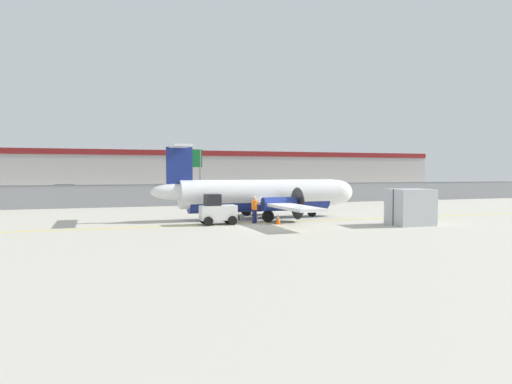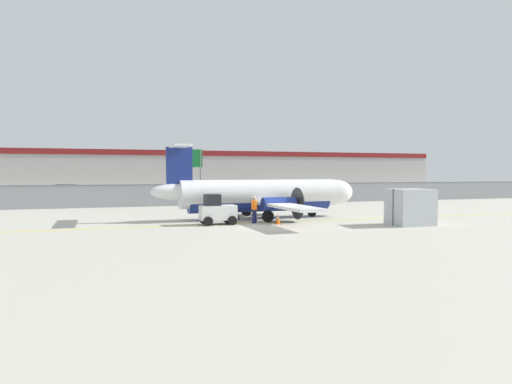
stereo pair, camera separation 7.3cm
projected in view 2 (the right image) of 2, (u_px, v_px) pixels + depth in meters
The scene contains 19 objects.
ground_plane at pixel (267, 222), 29.11m from camera, with size 140.00×140.00×0.01m.
perimeter_fence at pixel (212, 194), 44.25m from camera, with size 98.00×0.10×2.10m.
parking_lot_strip at pixel (192, 198), 55.22m from camera, with size 98.00×17.00×0.12m.
background_building at pixel (171, 172), 72.64m from camera, with size 91.00×8.10×6.50m.
commuter_airplane at pixel (264, 195), 31.62m from camera, with size 14.72×16.04×4.92m.
baggage_tug at pixel (217, 211), 27.98m from camera, with size 2.34×1.40×1.88m.
ground_crew_worker at pixel (254, 208), 28.66m from camera, with size 0.50×0.47×1.70m.
cargo_container at pixel (410, 207), 27.73m from camera, with size 2.44×2.05×2.20m.
traffic_cone_near_left at pixel (278, 219), 28.22m from camera, with size 0.36×0.36×0.64m.
traffic_cone_near_right at pixel (232, 216), 30.11m from camera, with size 0.36×0.36×0.64m.
parked_car_0 at pixel (65, 191), 56.13m from camera, with size 4.20×2.00×1.58m.
parked_car_1 at pixel (97, 195), 45.74m from camera, with size 4.38×2.42×1.58m.
parked_car_2 at pixel (136, 191), 54.56m from camera, with size 4.21×2.01×1.58m.
parked_car_3 at pixel (168, 190), 57.96m from camera, with size 4.24×2.09×1.58m.
parked_car_4 at pixel (208, 192), 52.65m from camera, with size 4.33×2.29×1.58m.
parked_car_5 at pixel (241, 190), 59.91m from camera, with size 4.36×2.37×1.58m.
parked_car_6 at pixel (267, 190), 59.78m from camera, with size 4.22×2.03×1.58m.
parked_car_7 at pixel (318, 191), 55.23m from camera, with size 4.20×2.00×1.58m.
highway_sign at pixel (185, 163), 45.79m from camera, with size 3.60×0.14×5.50m.
Camera 2 is at (-9.65, -25.35, 3.26)m, focal length 32.00 mm.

